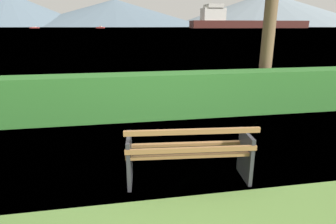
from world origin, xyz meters
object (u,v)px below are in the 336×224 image
object	(u,v)px
cargo_ship_large	(240,22)
sailboat_mid	(100,27)
fishing_boat_near	(34,28)
park_bench	(189,153)

from	to	relation	value
cargo_ship_large	sailboat_mid	distance (m)	121.20
cargo_ship_large	fishing_boat_near	world-z (taller)	cargo_ship_large
fishing_boat_near	sailboat_mid	size ratio (longest dim) A/B	1.08
cargo_ship_large	sailboat_mid	world-z (taller)	cargo_ship_large
fishing_boat_near	park_bench	bearing A→B (deg)	-75.31
fishing_boat_near	cargo_ship_large	bearing A→B (deg)	-1.89
park_bench	fishing_boat_near	world-z (taller)	fishing_boat_near
fishing_boat_near	sailboat_mid	xyz separation A→B (m)	(52.48, -10.01, 0.18)
cargo_ship_large	sailboat_mid	bearing A→B (deg)	-177.97
park_bench	sailboat_mid	distance (m)	240.15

